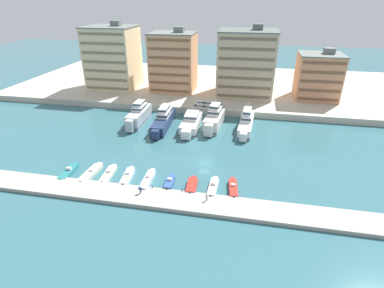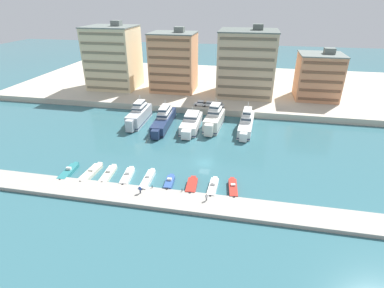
% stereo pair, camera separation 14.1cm
% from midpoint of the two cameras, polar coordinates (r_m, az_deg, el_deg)
% --- Properties ---
extents(ground_plane, '(400.00, 400.00, 0.00)m').
position_cam_midpoint_polar(ground_plane, '(73.26, 2.46, -3.59)').
color(ground_plane, '#336670').
extents(quay_promenade, '(180.00, 70.00, 2.10)m').
position_cam_midpoint_polar(quay_promenade, '(135.41, 6.99, 11.00)').
color(quay_promenade, beige).
rests_on(quay_promenade, ground).
extents(pier_dock, '(120.00, 6.18, 0.80)m').
position_cam_midpoint_polar(pier_dock, '(59.43, -0.05, -11.12)').
color(pier_dock, '#A8A399').
rests_on(pier_dock, ground).
extents(yacht_silver_far_left, '(4.16, 17.07, 8.49)m').
position_cam_midpoint_polar(yacht_silver_far_left, '(96.98, -10.04, 5.44)').
color(yacht_silver_far_left, silver).
rests_on(yacht_silver_far_left, ground).
extents(yacht_navy_left, '(4.84, 21.27, 7.66)m').
position_cam_midpoint_polar(yacht_navy_left, '(93.64, -5.35, 4.68)').
color(yacht_navy_left, navy).
rests_on(yacht_navy_left, ground).
extents(yacht_white_mid_left, '(5.24, 17.51, 6.26)m').
position_cam_midpoint_polar(yacht_white_mid_left, '(91.55, -0.10, 4.06)').
color(yacht_white_mid_left, white).
rests_on(yacht_white_mid_left, ground).
extents(yacht_ivory_center_left, '(5.48, 15.89, 8.92)m').
position_cam_midpoint_polar(yacht_ivory_center_left, '(92.22, 4.27, 4.73)').
color(yacht_ivory_center_left, silver).
rests_on(yacht_ivory_center_left, ground).
extents(yacht_white_center, '(4.63, 18.97, 7.89)m').
position_cam_midpoint_polar(yacht_white_center, '(92.12, 10.34, 4.01)').
color(yacht_white_center, white).
rests_on(yacht_white_center, ground).
extents(motorboat_teal_far_left, '(2.43, 8.03, 1.42)m').
position_cam_midpoint_polar(motorboat_teal_far_left, '(74.36, -22.38, -4.90)').
color(motorboat_teal_far_left, teal).
rests_on(motorboat_teal_far_left, ground).
extents(motorboat_cream_left, '(2.54, 8.71, 1.18)m').
position_cam_midpoint_polar(motorboat_cream_left, '(72.20, -18.66, -5.22)').
color(motorboat_cream_left, beige).
rests_on(motorboat_cream_left, ground).
extents(motorboat_cream_mid_left, '(2.38, 7.97, 1.21)m').
position_cam_midpoint_polar(motorboat_cream_mid_left, '(70.62, -15.59, -5.53)').
color(motorboat_cream_mid_left, beige).
rests_on(motorboat_cream_mid_left, ground).
extents(motorboat_white_center_left, '(2.47, 7.63, 1.51)m').
position_cam_midpoint_polar(motorboat_white_center_left, '(68.57, -12.13, -6.03)').
color(motorboat_white_center_left, white).
rests_on(motorboat_white_center_left, ground).
extents(motorboat_white_center, '(1.84, 8.53, 1.52)m').
position_cam_midpoint_polar(motorboat_white_center, '(66.44, -8.40, -6.78)').
color(motorboat_white_center, white).
rests_on(motorboat_white_center, ground).
extents(motorboat_blue_center_right, '(1.99, 5.88, 1.55)m').
position_cam_midpoint_polar(motorboat_blue_center_right, '(64.99, -4.25, -7.35)').
color(motorboat_blue_center_right, '#33569E').
rests_on(motorboat_blue_center_right, ground).
extents(motorboat_red_mid_right, '(2.36, 6.52, 0.99)m').
position_cam_midpoint_polar(motorboat_red_mid_right, '(64.00, 0.01, -7.94)').
color(motorboat_red_mid_right, red).
rests_on(motorboat_red_mid_right, ground).
extents(motorboat_white_right, '(1.84, 7.39, 1.54)m').
position_cam_midpoint_polar(motorboat_white_right, '(63.63, 4.07, -8.23)').
color(motorboat_white_right, white).
rests_on(motorboat_white_right, ground).
extents(motorboat_red_far_right, '(2.40, 7.34, 1.35)m').
position_cam_midpoint_polar(motorboat_red_far_right, '(63.79, 7.87, -8.34)').
color(motorboat_red_far_right, red).
rests_on(motorboat_red_far_right, ground).
extents(car_white_far_left, '(4.16, 2.04, 1.80)m').
position_cam_midpoint_polar(car_white_far_left, '(105.11, 1.63, 7.80)').
color(car_white_far_left, white).
rests_on(car_white_far_left, quay_promenade).
extents(car_white_left, '(4.10, 1.93, 1.80)m').
position_cam_midpoint_polar(car_white_left, '(104.47, 3.35, 7.65)').
color(car_white_left, white).
rests_on(car_white_left, quay_promenade).
extents(car_silver_mid_left, '(4.13, 1.99, 1.80)m').
position_cam_midpoint_polar(car_silver_mid_left, '(103.88, 5.16, 7.48)').
color(car_silver_mid_left, '#B7BCC1').
rests_on(car_silver_mid_left, quay_promenade).
extents(apartment_block_far_left, '(19.15, 16.92, 26.03)m').
position_cam_midpoint_polar(apartment_block_far_left, '(129.93, -14.71, 15.65)').
color(apartment_block_far_left, beige).
rests_on(apartment_block_far_left, quay_promenade).
extents(apartment_block_left, '(17.23, 14.31, 24.15)m').
position_cam_midpoint_polar(apartment_block_left, '(121.90, -3.46, 15.32)').
color(apartment_block_left, tan).
rests_on(apartment_block_left, quay_promenade).
extents(apartment_block_mid_left, '(20.85, 18.06, 25.58)m').
position_cam_midpoint_polar(apartment_block_mid_left, '(117.74, 10.37, 14.90)').
color(apartment_block_mid_left, '#C6AD89').
rests_on(apartment_block_mid_left, quay_promenade).
extents(apartment_block_center_left, '(15.21, 13.98, 18.18)m').
position_cam_midpoint_polar(apartment_block_center_left, '(120.77, 22.92, 11.79)').
color(apartment_block_center_left, tan).
rests_on(apartment_block_center_left, quay_promenade).
extents(pedestrian_near_edge, '(0.65, 0.25, 1.68)m').
position_cam_midpoint_polar(pedestrian_near_edge, '(61.59, -9.81, -8.45)').
color(pedestrian_near_edge, '#282D3D').
rests_on(pedestrian_near_edge, pier_dock).
extents(pedestrian_mid_deck, '(0.57, 0.33, 1.54)m').
position_cam_midpoint_polar(pedestrian_mid_deck, '(58.88, 2.85, -9.97)').
color(pedestrian_mid_deck, '#4C515B').
rests_on(pedestrian_mid_deck, pier_dock).
extents(bollard_west, '(0.20, 0.20, 0.61)m').
position_cam_midpoint_polar(bollard_west, '(63.17, -7.54, -8.02)').
color(bollard_west, '#2D2D33').
rests_on(bollard_west, pier_dock).
extents(bollard_west_mid, '(0.20, 0.20, 0.61)m').
position_cam_midpoint_polar(bollard_west_mid, '(61.66, -1.84, -8.73)').
color(bollard_west_mid, '#2D2D33').
rests_on(bollard_west_mid, pier_dock).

